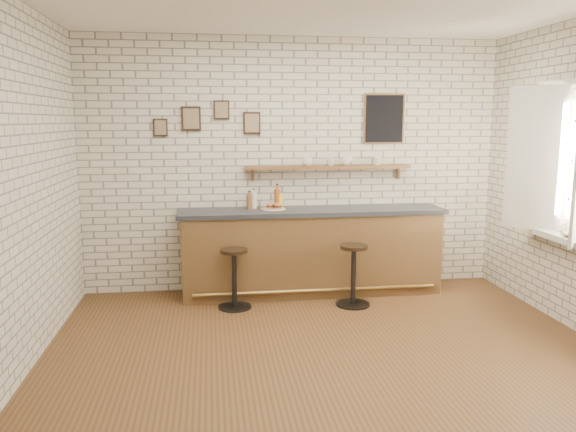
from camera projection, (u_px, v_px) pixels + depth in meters
name	position (u px, v px, depth m)	size (l,w,h in m)	color
ground	(326.00, 350.00, 5.03)	(5.00, 5.00, 0.00)	brown
bar_counter	(312.00, 251.00, 6.63)	(3.10, 0.65, 1.01)	brown
sandwich_plate	(273.00, 209.00, 6.52)	(0.28, 0.28, 0.01)	white
ciabatta_sandwich	(274.00, 206.00, 6.52)	(0.21, 0.15, 0.06)	tan
potato_chips	(272.00, 208.00, 6.51)	(0.25, 0.19, 0.00)	#C18644
bitters_bottle_brown	(249.00, 201.00, 6.56)	(0.07, 0.07, 0.21)	brown
bitters_bottle_white	(254.00, 200.00, 6.57)	(0.06, 0.06, 0.24)	white
bitters_bottle_amber	(277.00, 198.00, 6.60)	(0.07, 0.07, 0.29)	#AB4B1B
condiment_bottle_yellow	(280.00, 201.00, 6.61)	(0.06, 0.06, 0.20)	yellow
bar_stool_left	(234.00, 277.00, 6.10)	(0.37, 0.37, 0.66)	black
bar_stool_right	(353.00, 273.00, 6.19)	(0.38, 0.38, 0.68)	black
wall_shelf	(328.00, 167.00, 6.70)	(2.00, 0.18, 0.18)	brown
shelf_cup_a	(307.00, 162.00, 6.65)	(0.12, 0.12, 0.09)	white
shelf_cup_b	(331.00, 162.00, 6.69)	(0.10, 0.10, 0.09)	white
shelf_cup_c	(347.00, 161.00, 6.71)	(0.13, 0.13, 0.10)	white
shelf_cup_d	(377.00, 161.00, 6.77)	(0.11, 0.11, 0.10)	white
back_wall_decor	(313.00, 119.00, 6.65)	(2.96, 0.02, 0.56)	black
window_sill	(561.00, 237.00, 5.50)	(0.20, 1.35, 0.06)	white
casement_window	(563.00, 161.00, 5.37)	(0.40, 1.30, 1.56)	white
book_lower	(566.00, 235.00, 5.39)	(0.15, 0.20, 0.02)	tan
book_upper	(564.00, 233.00, 5.42)	(0.16, 0.22, 0.02)	tan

